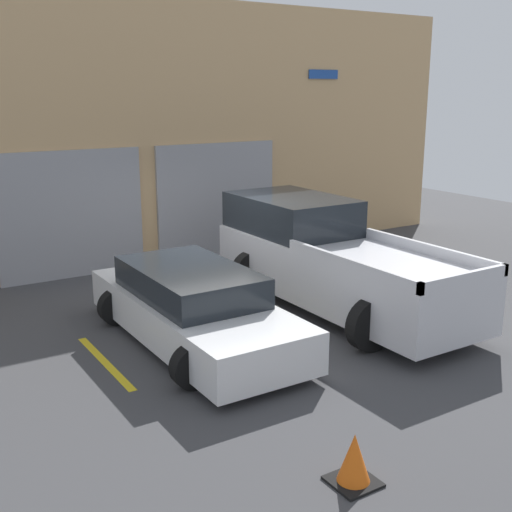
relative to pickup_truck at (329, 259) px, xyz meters
The scene contains 8 objects.
ground_plane 2.20m from the pickup_truck, 136.66° to the left, with size 28.00×28.00×0.00m, color #3D3D3F.
shophouse_building 5.30m from the pickup_truck, 107.47° to the left, with size 16.86×0.68×5.83m.
pickup_truck is the anchor object (origin of this frame).
sedan_white 2.97m from the pickup_truck, behind, with size 2.10×4.62×1.21m.
parking_stripe_far_left 4.50m from the pickup_truck, behind, with size 0.12×2.20×0.01m, color gold.
parking_stripe_left 1.74m from the pickup_truck, 167.67° to the right, with size 0.12×2.20×0.01m, color gold.
parking_stripe_centre 1.74m from the pickup_truck, 12.33° to the right, with size 0.12×2.20×0.01m, color gold.
traffic_cone 5.64m from the pickup_truck, 125.80° to the right, with size 0.47×0.47×0.55m.
Camera 1 is at (-5.71, -10.26, 3.87)m, focal length 45.00 mm.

